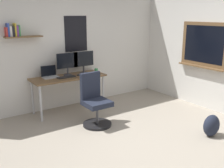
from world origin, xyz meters
name	(u,v)px	position (x,y,z in m)	size (l,w,h in m)	color
ground_plane	(136,150)	(0.00, 0.00, 0.00)	(5.20, 5.20, 0.00)	#9E9384
wall_back	(63,46)	(-0.01, 2.45, 1.30)	(5.00, 0.30, 2.60)	silver
desk	(69,80)	(-0.08, 2.08, 0.66)	(1.49, 0.59, 0.73)	brown
office_chair	(95,103)	(0.00, 1.16, 0.41)	(0.52, 0.52, 0.95)	black
laptop	(50,75)	(-0.41, 2.22, 0.79)	(0.31, 0.21, 0.23)	#ADAFB5
monitor_primary	(67,62)	(-0.04, 2.17, 1.00)	(0.46, 0.17, 0.46)	#38383D
monitor_secondary	(84,61)	(0.33, 2.17, 1.00)	(0.46, 0.17, 0.46)	#38383D
keyboard	(67,77)	(-0.15, 2.00, 0.74)	(0.37, 0.13, 0.02)	black
computer_mouse	(79,75)	(0.13, 2.00, 0.75)	(0.10, 0.06, 0.03)	#262628
coffee_mug	(96,71)	(0.57, 2.05, 0.78)	(0.08, 0.08, 0.09)	#338C4C
backpack	(211,125)	(1.33, -0.33, 0.18)	(0.32, 0.22, 0.37)	#1E2333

